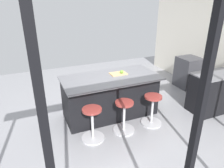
% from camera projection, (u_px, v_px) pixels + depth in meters
% --- Properties ---
extents(ground_plane, '(7.82, 7.82, 0.00)m').
position_uv_depth(ground_plane, '(115.00, 115.00, 4.80)').
color(ground_plane, gray).
extents(interior_partition_left, '(0.15, 5.58, 2.86)m').
position_uv_depth(interior_partition_left, '(222.00, 42.00, 5.34)').
color(interior_partition_left, silver).
rests_on(interior_partition_left, ground_plane).
extents(oven_range, '(0.60, 0.61, 0.89)m').
position_uv_depth(oven_range, '(188.00, 72.00, 6.14)').
color(oven_range, '#38383D').
rests_on(oven_range, ground_plane).
extents(kitchen_island, '(2.07, 1.04, 0.93)m').
position_uv_depth(kitchen_island, '(110.00, 96.00, 4.64)').
color(kitchen_island, black).
rests_on(kitchen_island, ground_plane).
extents(stool_by_window, '(0.44, 0.44, 0.65)m').
position_uv_depth(stool_by_window, '(152.00, 111.00, 4.36)').
color(stool_by_window, '#B7B7BC').
rests_on(stool_by_window, ground_plane).
extents(stool_middle, '(0.44, 0.44, 0.65)m').
position_uv_depth(stool_middle, '(124.00, 117.00, 4.12)').
color(stool_middle, '#B7B7BC').
rests_on(stool_middle, ground_plane).
extents(stool_near_camera, '(0.44, 0.44, 0.65)m').
position_uv_depth(stool_near_camera, '(93.00, 125.00, 3.88)').
color(stool_near_camera, '#B7B7BC').
rests_on(stool_near_camera, ground_plane).
extents(cutting_board, '(0.36, 0.24, 0.02)m').
position_uv_depth(cutting_board, '(118.00, 74.00, 4.60)').
color(cutting_board, tan).
rests_on(cutting_board, kitchen_island).
extents(apple_green, '(0.07, 0.07, 0.07)m').
position_uv_depth(apple_green, '(122.00, 72.00, 4.56)').
color(apple_green, '#609E2D').
rests_on(apple_green, cutting_board).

